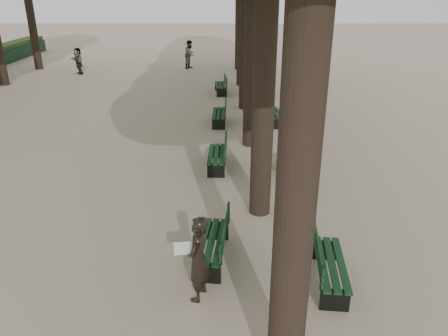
{
  "coord_description": "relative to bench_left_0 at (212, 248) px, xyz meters",
  "views": [
    {
      "loc": [
        0.64,
        -6.75,
        5.33
      ],
      "look_at": [
        0.6,
        3.0,
        1.2
      ],
      "focal_mm": 35.0,
      "sensor_mm": 36.0,
      "label": 1
    }
  ],
  "objects": [
    {
      "name": "bench_right_1",
      "position": [
        2.27,
        4.47,
        0.0
      ],
      "size": [
        0.64,
        1.82,
        0.92
      ],
      "color": "black",
      "rests_on": "ground"
    },
    {
      "name": "bench_right_0",
      "position": [
        2.27,
        -0.77,
        0.0
      ],
      "size": [
        0.74,
        1.85,
        0.92
      ],
      "color": "black",
      "rests_on": "ground"
    },
    {
      "name": "pedestrian_d",
      "position": [
        1.33,
        24.65,
        0.51
      ],
      "size": [
        0.81,
        0.68,
        1.57
      ],
      "primitive_type": "imported",
      "rotation": [
        0.0,
        0.0,
        3.73
      ],
      "color": "#262628",
      "rests_on": "ground"
    },
    {
      "name": "bench_left_0",
      "position": [
        0.0,
        0.0,
        0.0
      ],
      "size": [
        0.74,
        1.85,
        0.92
      ],
      "color": "black",
      "rests_on": "ground"
    },
    {
      "name": "bench_left_3",
      "position": [
        0.0,
        15.0,
        0.0
      ],
      "size": [
        0.71,
        1.84,
        0.92
      ],
      "color": "black",
      "rests_on": "ground"
    },
    {
      "name": "bench_right_2",
      "position": [
        2.27,
        9.66,
        0.0
      ],
      "size": [
        0.71,
        1.84,
        0.92
      ],
      "color": "black",
      "rests_on": "ground"
    },
    {
      "name": "bench_right_3",
      "position": [
        2.27,
        14.68,
        0.0
      ],
      "size": [
        0.69,
        1.83,
        0.92
      ],
      "color": "black",
      "rests_on": "ground"
    },
    {
      "name": "bench_left_1",
      "position": [
        0.0,
        4.97,
        0.0
      ],
      "size": [
        0.61,
        1.81,
        0.92
      ],
      "color": "black",
      "rests_on": "ground"
    },
    {
      "name": "bench_left_2",
      "position": [
        0.0,
        9.6,
        0.0
      ],
      "size": [
        0.6,
        1.81,
        0.92
      ],
      "color": "black",
      "rests_on": "ground"
    },
    {
      "name": "pedestrian_b",
      "position": [
        6.76,
        27.55,
        0.56
      ],
      "size": [
        0.54,
        1.12,
        1.67
      ],
      "primitive_type": "imported",
      "rotation": [
        0.0,
        0.0,
        1.77
      ],
      "color": "#262628",
      "rests_on": "ground"
    },
    {
      "name": "pedestrian_a",
      "position": [
        -2.15,
        22.46,
        0.65
      ],
      "size": [
        0.67,
        0.97,
        1.84
      ],
      "primitive_type": "imported",
      "rotation": [
        0.0,
        0.0,
        1.2
      ],
      "color": "#262628",
      "rests_on": "ground"
    },
    {
      "name": "man_with_map",
      "position": [
        -0.21,
        -1.19,
        0.56
      ],
      "size": [
        0.69,
        0.73,
        1.66
      ],
      "color": "black",
      "rests_on": "ground"
    },
    {
      "name": "ground",
      "position": [
        -0.37,
        -0.92,
        -0.27
      ],
      "size": [
        120.0,
        120.0,
        0.0
      ],
      "primitive_type": "plane",
      "color": "tan",
      "rests_on": "ground"
    },
    {
      "name": "pedestrian_e",
      "position": [
        -9.08,
        20.36,
        0.54
      ],
      "size": [
        1.19,
        1.39,
        1.63
      ],
      "primitive_type": "imported",
      "rotation": [
        0.0,
        0.0,
        5.38
      ],
      "color": "#262628",
      "rests_on": "ground"
    }
  ]
}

